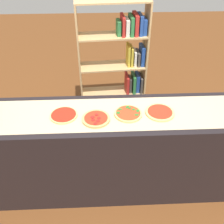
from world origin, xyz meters
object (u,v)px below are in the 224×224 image
pizza_plain_0 (64,115)px  bookshelf (122,67)px  pizza_spinach_2 (128,114)px  pizza_plain_3 (160,112)px  pizza_pepperoni_1 (96,119)px

pizza_plain_0 → bookshelf: (0.59, 1.19, -0.17)m
pizza_spinach_2 → pizza_plain_3: size_ratio=0.95×
pizza_plain_0 → bookshelf: 1.34m
pizza_pepperoni_1 → pizza_spinach_2: 0.28m
pizza_spinach_2 → pizza_plain_3: 0.27m
pizza_pepperoni_1 → pizza_plain_3: 0.55m
pizza_pepperoni_1 → bookshelf: bearing=75.8°
bookshelf → pizza_plain_3: bearing=-79.0°
pizza_plain_0 → pizza_spinach_2: bearing=-0.6°
pizza_pepperoni_1 → pizza_plain_0: bearing=166.9°
pizza_plain_0 → pizza_plain_3: size_ratio=0.93×
pizza_plain_3 → bookshelf: bookshelf is taller
pizza_spinach_2 → pizza_plain_3: bearing=1.3°
pizza_pepperoni_1 → bookshelf: size_ratio=0.15×
pizza_plain_3 → bookshelf: size_ratio=0.16×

